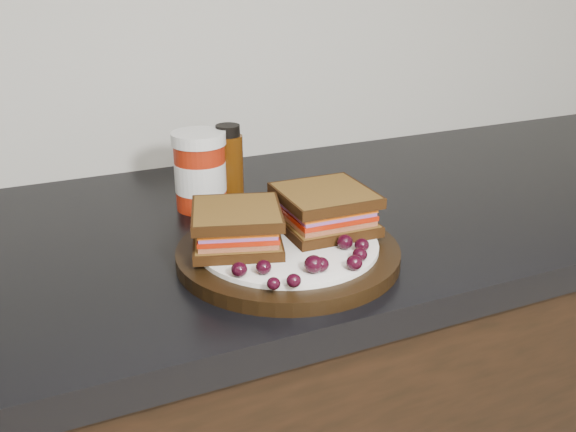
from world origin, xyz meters
name	(u,v)px	position (x,y,z in m)	size (l,w,h in m)	color
countertop	(64,267)	(0.00, 1.70, 0.88)	(3.98, 0.60, 0.04)	black
plate	(288,254)	(0.26, 1.56, 0.91)	(0.28, 0.28, 0.02)	black
sandwich_left	(237,227)	(0.20, 1.58, 0.95)	(0.11, 0.11, 0.05)	brown
sandwich_right	(325,209)	(0.32, 1.58, 0.95)	(0.12, 0.12, 0.05)	brown
grape_0	(239,270)	(0.17, 1.50, 0.93)	(0.02, 0.02, 0.02)	black
grape_1	(264,267)	(0.20, 1.50, 0.93)	(0.02, 0.02, 0.02)	black
grape_2	(274,284)	(0.19, 1.46, 0.93)	(0.02, 0.02, 0.01)	black
grape_3	(294,281)	(0.22, 1.45, 0.93)	(0.02, 0.02, 0.02)	black
grape_4	(314,264)	(0.25, 1.48, 0.93)	(0.02, 0.02, 0.02)	black
grape_5	(321,264)	(0.26, 1.47, 0.93)	(0.02, 0.02, 0.02)	black
grape_6	(354,263)	(0.30, 1.46, 0.93)	(0.02, 0.02, 0.02)	black
grape_7	(360,255)	(0.31, 1.48, 0.93)	(0.02, 0.02, 0.02)	black
grape_8	(362,245)	(0.33, 1.50, 0.93)	(0.02, 0.02, 0.02)	black
grape_9	(345,242)	(0.31, 1.52, 0.93)	(0.02, 0.02, 0.02)	black
grape_10	(357,229)	(0.35, 1.54, 0.93)	(0.02, 0.02, 0.02)	black
grape_11	(339,228)	(0.33, 1.56, 0.93)	(0.02, 0.02, 0.02)	black
grape_12	(338,223)	(0.34, 1.57, 0.93)	(0.02, 0.02, 0.02)	black
grape_13	(305,212)	(0.31, 1.63, 0.93)	(0.02, 0.02, 0.02)	black
grape_14	(223,228)	(0.19, 1.62, 0.93)	(0.02, 0.02, 0.02)	black
grape_15	(245,238)	(0.21, 1.58, 0.93)	(0.02, 0.02, 0.02)	black
grape_16	(218,246)	(0.17, 1.57, 0.93)	(0.02, 0.02, 0.02)	black
grape_17	(231,252)	(0.18, 1.55, 0.93)	(0.02, 0.02, 0.02)	black
grape_18	(222,232)	(0.19, 1.61, 0.93)	(0.02, 0.02, 0.02)	black
grape_19	(234,238)	(0.20, 1.59, 0.93)	(0.02, 0.02, 0.02)	black
grape_20	(248,245)	(0.20, 1.55, 0.93)	(0.02, 0.02, 0.02)	black
condiment_jar	(200,171)	(0.21, 1.78, 0.96)	(0.08, 0.08, 0.12)	#981F0B
oil_bottle	(229,164)	(0.26, 1.79, 0.96)	(0.04, 0.04, 0.12)	#442206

